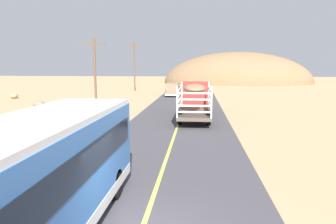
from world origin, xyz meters
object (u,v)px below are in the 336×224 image
at_px(livestock_truck, 195,96).
at_px(boulder_mid_field, 39,104).
at_px(power_pole_far, 134,65).
at_px(boulder_near_shoulder, 14,96).
at_px(bus, 30,184).
at_px(power_pole_mid, 95,70).
at_px(car_far, 173,89).

xyz_separation_m(livestock_truck, boulder_mid_field, (-16.79, 3.79, -1.41)).
bearing_deg(power_pole_far, boulder_near_shoulder, -134.99).
distance_m(livestock_truck, power_pole_far, 28.45).
bearing_deg(bus, boulder_mid_field, 117.80).
relative_size(bus, boulder_near_shoulder, 8.95).
bearing_deg(boulder_near_shoulder, power_pole_far, 45.01).
bearing_deg(boulder_near_shoulder, livestock_truck, -26.14).
bearing_deg(bus, power_pole_mid, 105.49).
relative_size(bus, power_pole_mid, 1.35).
height_order(car_far, boulder_near_shoulder, car_far).
xyz_separation_m(power_pole_mid, boulder_mid_field, (-5.90, -1.28, -3.61)).
height_order(bus, power_pole_mid, power_pole_mid).
relative_size(car_far, power_pole_far, 0.55).
distance_m(power_pole_mid, boulder_near_shoulder, 16.07).
relative_size(livestock_truck, power_pole_mid, 1.31).
height_order(bus, power_pole_far, power_pole_far).
bearing_deg(car_far, bus, -90.25).
bearing_deg(boulder_mid_field, power_pole_far, 75.22).
bearing_deg(car_far, livestock_truck, -78.99).
height_order(power_pole_far, boulder_near_shoulder, power_pole_far).
xyz_separation_m(boulder_near_shoulder, boulder_mid_field, (8.05, -8.40, 0.01)).
xyz_separation_m(car_far, power_pole_mid, (-7.45, -12.61, 2.90)).
xyz_separation_m(car_far, boulder_mid_field, (-13.35, -13.89, -0.71)).
bearing_deg(boulder_near_shoulder, car_far, 14.39).
relative_size(bus, car_far, 2.16).
bearing_deg(car_far, boulder_near_shoulder, -165.61).
relative_size(bus, power_pole_far, 1.19).
xyz_separation_m(livestock_truck, power_pole_mid, (-10.89, 5.07, 2.20)).
height_order(livestock_truck, bus, bus).
height_order(car_far, boulder_mid_field, car_far).
xyz_separation_m(livestock_truck, boulder_near_shoulder, (-24.84, 12.19, -1.42)).
height_order(livestock_truck, power_pole_mid, power_pole_mid).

